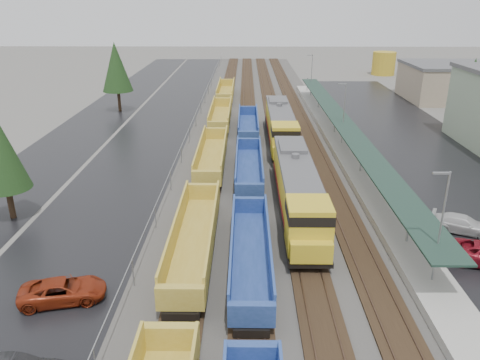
# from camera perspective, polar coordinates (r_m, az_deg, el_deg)

# --- Properties ---
(ballast_strip) EXTENTS (20.00, 160.00, 0.08)m
(ballast_strip) POSITION_cam_1_polar(r_m,az_deg,el_deg) (67.77, 2.69, 6.48)
(ballast_strip) COLOR #302D2B
(ballast_strip) RESTS_ON ground
(trackbed) EXTENTS (14.60, 160.00, 0.22)m
(trackbed) POSITION_cam_1_polar(r_m,az_deg,el_deg) (67.74, 2.69, 6.58)
(trackbed) COLOR black
(trackbed) RESTS_ON ground
(west_parking_lot) EXTENTS (10.00, 160.00, 0.02)m
(west_parking_lot) POSITION_cam_1_polar(r_m,az_deg,el_deg) (68.90, -9.96, 6.41)
(west_parking_lot) COLOR black
(west_parking_lot) RESTS_ON ground
(west_road) EXTENTS (9.00, 160.00, 0.02)m
(west_road) POSITION_cam_1_polar(r_m,az_deg,el_deg) (71.42, -17.92, 6.22)
(west_road) COLOR black
(west_road) RESTS_ON ground
(east_commuter_lot) EXTENTS (16.00, 100.00, 0.02)m
(east_commuter_lot) POSITION_cam_1_polar(r_m,az_deg,el_deg) (61.93, 20.89, 3.62)
(east_commuter_lot) COLOR black
(east_commuter_lot) RESTS_ON ground
(station_platform) EXTENTS (3.00, 80.00, 8.00)m
(station_platform) POSITION_cam_1_polar(r_m,az_deg,el_deg) (59.13, 12.28, 4.49)
(station_platform) COLOR #9E9B93
(station_platform) RESTS_ON ground
(chainlink_fence) EXTENTS (0.08, 160.04, 2.02)m
(chainlink_fence) POSITION_cam_1_polar(r_m,az_deg,el_deg) (66.21, -5.56, 7.45)
(chainlink_fence) COLOR gray
(chainlink_fence) RESTS_ON ground
(distant_hills) EXTENTS (301.00, 140.00, 25.20)m
(distant_hills) POSITION_cam_1_polar(r_m,az_deg,el_deg) (221.93, 13.50, 16.27)
(distant_hills) COLOR #52654F
(distant_hills) RESTS_ON ground
(tree_west_near) EXTENTS (3.96, 3.96, 9.00)m
(tree_west_near) POSITION_cam_1_polar(r_m,az_deg,el_deg) (42.16, -27.14, 3.03)
(tree_west_near) COLOR #332316
(tree_west_near) RESTS_ON ground
(tree_west_far) EXTENTS (4.84, 4.84, 11.00)m
(tree_west_far) POSITION_cam_1_polar(r_m,az_deg,el_deg) (78.91, -14.87, 13.18)
(tree_west_far) COLOR #332316
(tree_west_far) RESTS_ON ground
(tree_east) EXTENTS (4.40, 4.40, 10.00)m
(tree_east) POSITION_cam_1_polar(r_m,az_deg,el_deg) (71.21, 26.39, 10.35)
(tree_east) COLOR #332316
(tree_east) RESTS_ON ground
(locomotive_lead) EXTENTS (3.06, 20.14, 4.56)m
(locomotive_lead) POSITION_cam_1_polar(r_m,az_deg,el_deg) (39.24, 7.03, -1.22)
(locomotive_lead) COLOR black
(locomotive_lead) RESTS_ON ground
(locomotive_trail) EXTENTS (3.06, 20.14, 4.56)m
(locomotive_trail) POSITION_cam_1_polar(r_m,az_deg,el_deg) (59.11, 4.94, 6.60)
(locomotive_trail) COLOR black
(locomotive_trail) RESTS_ON ground
(well_string_yellow) EXTENTS (2.83, 109.57, 2.51)m
(well_string_yellow) POSITION_cam_1_polar(r_m,az_deg,el_deg) (42.40, -4.27, -1.10)
(well_string_yellow) COLOR #B09430
(well_string_yellow) RESTS_ON ground
(well_string_blue) EXTENTS (2.64, 83.65, 2.34)m
(well_string_blue) POSITION_cam_1_polar(r_m,az_deg,el_deg) (32.14, 1.27, -8.94)
(well_string_blue) COLOR navy
(well_string_blue) RESTS_ON ground
(storage_tank) EXTENTS (5.41, 5.41, 5.41)m
(storage_tank) POSITION_cam_1_polar(r_m,az_deg,el_deg) (120.61, 17.11, 13.43)
(storage_tank) COLOR gold
(storage_tank) RESTS_ON ground
(parked_car_west_c) EXTENTS (3.46, 5.51, 1.42)m
(parked_car_west_c) POSITION_cam_1_polar(r_m,az_deg,el_deg) (31.21, -20.77, -12.51)
(parked_car_west_c) COLOR maroon
(parked_car_west_c) RESTS_ON ground
(parked_car_east_c) EXTENTS (3.71, 5.09, 1.37)m
(parked_car_east_c) POSITION_cam_1_polar(r_m,az_deg,el_deg) (41.02, 25.51, -4.91)
(parked_car_east_c) COLOR silver
(parked_car_east_c) RESTS_ON ground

